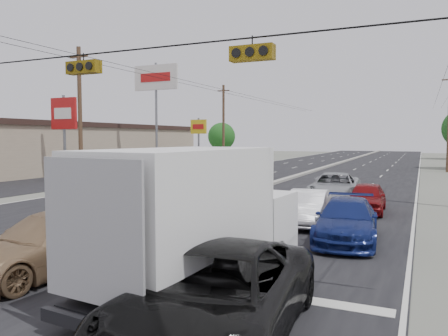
{
  "coord_description": "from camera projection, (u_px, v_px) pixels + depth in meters",
  "views": [
    {
      "loc": [
        10.14,
        -9.56,
        3.51
      ],
      "look_at": [
        2.38,
        7.47,
        2.2
      ],
      "focal_mm": 35.0,
      "sensor_mm": 36.0,
      "label": 1
    }
  ],
  "objects": [
    {
      "name": "ground",
      "position": [
        49.0,
        254.0,
        13.11
      ],
      "size": [
        200.0,
        200.0,
        0.0
      ],
      "primitive_type": "plane",
      "color": "#606356",
      "rests_on": "ground"
    },
    {
      "name": "road_surface",
      "position": [
        301.0,
        176.0,
        40.35
      ],
      "size": [
        20.0,
        160.0,
        0.02
      ],
      "primitive_type": "cube",
      "color": "black",
      "rests_on": "ground"
    },
    {
      "name": "center_median",
      "position": [
        301.0,
        174.0,
        40.34
      ],
      "size": [
        0.5,
        160.0,
        0.2
      ],
      "primitive_type": "cube",
      "color": "gray",
      "rests_on": "ground"
    },
    {
      "name": "strip_mall",
      "position": [
        50.0,
        149.0,
        46.4
      ],
      "size": [
        12.0,
        42.0,
        4.6
      ],
      "primitive_type": "cube",
      "color": "tan",
      "rests_on": "ground"
    },
    {
      "name": "parking_lot",
      "position": [
        119.0,
        173.0,
        42.84
      ],
      "size": [
        10.0,
        42.0,
        0.02
      ],
      "primitive_type": "cube",
      "color": "black",
      "rests_on": "ground"
    },
    {
      "name": "utility_pole_left_b",
      "position": [
        80.0,
        115.0,
        31.54
      ],
      "size": [
        1.6,
        0.3,
        10.0
      ],
      "color": "#422D1E",
      "rests_on": "ground"
    },
    {
      "name": "utility_pole_left_c",
      "position": [
        223.0,
        125.0,
        54.24
      ],
      "size": [
        1.6,
        0.3,
        10.0
      ],
      "color": "#422D1E",
      "rests_on": "ground"
    },
    {
      "name": "traffic_signals",
      "position": [
        81.0,
        66.0,
        12.15
      ],
      "size": [
        25.0,
        0.3,
        0.54
      ],
      "color": "black",
      "rests_on": "ground"
    },
    {
      "name": "pole_sign_mid",
      "position": [
        64.0,
        118.0,
        36.13
      ],
      "size": [
        2.6,
        0.25,
        7.0
      ],
      "color": "slate",
      "rests_on": "ground"
    },
    {
      "name": "pole_sign_billboard",
      "position": [
        156.0,
        84.0,
        43.91
      ],
      "size": [
        5.0,
        0.25,
        11.0
      ],
      "color": "slate",
      "rests_on": "ground"
    },
    {
      "name": "pole_sign_far",
      "position": [
        199.0,
        130.0,
        55.73
      ],
      "size": [
        2.2,
        0.25,
        6.0
      ],
      "color": "slate",
      "rests_on": "ground"
    },
    {
      "name": "tree_left_far",
      "position": [
        222.0,
        136.0,
        76.42
      ],
      "size": [
        4.8,
        4.8,
        6.12
      ],
      "color": "#382619",
      "rests_on": "ground"
    },
    {
      "name": "box_truck",
      "position": [
        198.0,
        219.0,
        9.86
      ],
      "size": [
        2.79,
        6.61,
        3.27
      ],
      "rotation": [
        0.0,
        0.0,
        -0.09
      ],
      "color": "black",
      "rests_on": "ground"
    },
    {
      "name": "tan_sedan",
      "position": [
        53.0,
        243.0,
        11.35
      ],
      "size": [
        2.75,
        5.52,
        1.54
      ],
      "primitive_type": "imported",
      "rotation": [
        0.0,
        0.0,
        -0.11
      ],
      "color": "#8C6D4C",
      "rests_on": "ground"
    },
    {
      "name": "red_sedan",
      "position": [
        176.0,
        209.0,
        16.95
      ],
      "size": [
        1.89,
        4.56,
        1.47
      ],
      "primitive_type": "imported",
      "rotation": [
        0.0,
        0.0,
        -0.08
      ],
      "color": "#990912",
      "rests_on": "ground"
    },
    {
      "name": "black_suv",
      "position": [
        216.0,
        296.0,
        7.45
      ],
      "size": [
        3.11,
        5.95,
        1.6
      ],
      "primitive_type": "imported",
      "rotation": [
        0.0,
        0.0,
        0.08
      ],
      "color": "black",
      "rests_on": "ground"
    },
    {
      "name": "queue_car_a",
      "position": [
        242.0,
        190.0,
        23.34
      ],
      "size": [
        1.92,
        4.34,
        1.45
      ],
      "primitive_type": "imported",
      "rotation": [
        0.0,
        0.0,
        0.05
      ],
      "color": "black",
      "rests_on": "ground"
    },
    {
      "name": "queue_car_b",
      "position": [
        308.0,
        208.0,
        17.59
      ],
      "size": [
        1.79,
        4.23,
        1.36
      ],
      "primitive_type": "imported",
      "rotation": [
        0.0,
        0.0,
        0.09
      ],
      "color": "white",
      "rests_on": "ground"
    },
    {
      "name": "queue_car_c",
      "position": [
        335.0,
        188.0,
        23.64
      ],
      "size": [
        3.18,
        5.9,
        1.57
      ],
      "primitive_type": "imported",
      "rotation": [
        0.0,
        0.0,
        0.1
      ],
      "color": "#989B9F",
      "rests_on": "ground"
    },
    {
      "name": "queue_car_d",
      "position": [
        347.0,
        221.0,
        14.74
      ],
      "size": [
        2.4,
        5.0,
        1.41
      ],
      "primitive_type": "imported",
      "rotation": [
        0.0,
        0.0,
        0.09
      ],
      "color": "navy",
      "rests_on": "ground"
    },
    {
      "name": "queue_car_e",
      "position": [
        366.0,
        198.0,
        20.41
      ],
      "size": [
        1.76,
        4.1,
        1.38
      ],
      "primitive_type": "imported",
      "rotation": [
        0.0,
        0.0,
        0.03
      ],
      "color": "maroon",
      "rests_on": "ground"
    },
    {
      "name": "oncoming_near",
      "position": [
        153.0,
        183.0,
        26.1
      ],
      "size": [
        2.31,
        5.65,
        1.64
      ],
      "primitive_type": "imported",
      "rotation": [
        0.0,
        0.0,
        3.14
      ],
      "color": "black",
      "rests_on": "ground"
    },
    {
      "name": "oncoming_far",
      "position": [
        227.0,
        173.0,
        35.15
      ],
      "size": [
        2.31,
        4.91,
        1.36
      ],
      "primitive_type": "imported",
      "rotation": [
        0.0,
        0.0,
        3.15
      ],
      "color": "#A8ABB0",
      "rests_on": "ground"
    }
  ]
}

